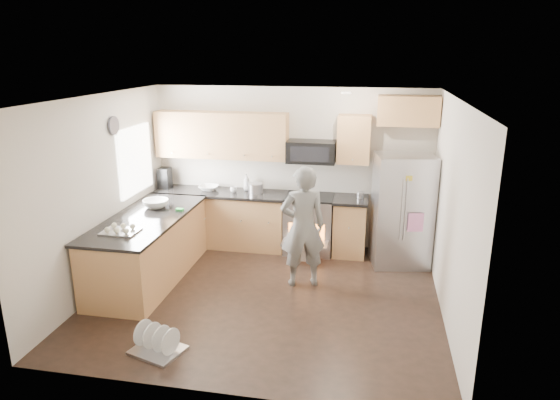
% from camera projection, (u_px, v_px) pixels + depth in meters
% --- Properties ---
extents(ground, '(4.50, 4.50, 0.00)m').
position_uv_depth(ground, '(266.00, 296.00, 6.63)').
color(ground, black).
rests_on(ground, ground).
extents(room_shell, '(4.54, 4.04, 2.62)m').
position_uv_depth(room_shell, '(262.00, 174.00, 6.18)').
color(room_shell, beige).
rests_on(room_shell, ground).
extents(back_cabinet_run, '(4.45, 0.64, 2.50)m').
position_uv_depth(back_cabinet_run, '(253.00, 190.00, 8.11)').
color(back_cabinet_run, tan).
rests_on(back_cabinet_run, ground).
extents(peninsula, '(0.96, 2.36, 1.04)m').
position_uv_depth(peninsula, '(148.00, 247.00, 7.05)').
color(peninsula, tan).
rests_on(peninsula, ground).
extents(stove_range, '(0.76, 0.97, 1.79)m').
position_uv_depth(stove_range, '(309.00, 211.00, 7.97)').
color(stove_range, '#B7B7BC').
rests_on(stove_range, ground).
extents(refrigerator, '(0.93, 0.78, 1.69)m').
position_uv_depth(refrigerator, '(402.00, 211.00, 7.44)').
color(refrigerator, '#B7B7BC').
rests_on(refrigerator, ground).
extents(person, '(0.71, 0.58, 1.69)m').
position_uv_depth(person, '(303.00, 227.00, 6.75)').
color(person, slate).
rests_on(person, ground).
extents(dish_rack, '(0.63, 0.56, 0.33)m').
position_uv_depth(dish_rack, '(157.00, 344.00, 5.39)').
color(dish_rack, '#B7B7BC').
rests_on(dish_rack, ground).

